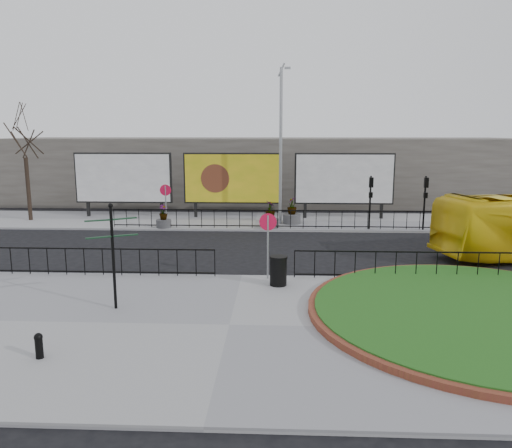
# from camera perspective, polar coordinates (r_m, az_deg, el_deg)

# --- Properties ---
(ground) EXTENTS (90.00, 90.00, 0.00)m
(ground) POSITION_cam_1_polar(r_m,az_deg,el_deg) (19.26, -1.62, -6.19)
(ground) COLOR black
(ground) RESTS_ON ground
(pavement_near) EXTENTS (30.00, 10.00, 0.12)m
(pavement_near) POSITION_cam_1_polar(r_m,az_deg,el_deg) (14.54, -3.06, -11.64)
(pavement_near) COLOR gray
(pavement_near) RESTS_ON ground
(pavement_far) EXTENTS (44.00, 6.00, 0.12)m
(pavement_far) POSITION_cam_1_polar(r_m,az_deg,el_deg) (30.92, -0.03, 0.34)
(pavement_far) COLOR gray
(pavement_far) RESTS_ON ground
(brick_edge) EXTENTS (10.40, 10.40, 0.18)m
(brick_edge) POSITION_cam_1_polar(r_m,az_deg,el_deg) (16.54, 24.52, -9.26)
(brick_edge) COLOR brown
(brick_edge) RESTS_ON pavement_near
(grass_lawn) EXTENTS (10.00, 10.00, 0.22)m
(grass_lawn) POSITION_cam_1_polar(r_m,az_deg,el_deg) (16.53, 24.53, -9.20)
(grass_lawn) COLOR #174713
(grass_lawn) RESTS_ON pavement_near
(railing_near_left) EXTENTS (10.00, 0.10, 1.10)m
(railing_near_left) POSITION_cam_1_polar(r_m,az_deg,el_deg) (20.13, -19.04, -4.05)
(railing_near_left) COLOR black
(railing_near_left) RESTS_ON pavement_near
(railing_near_right) EXTENTS (9.00, 0.10, 1.10)m
(railing_near_right) POSITION_cam_1_polar(r_m,az_deg,el_deg) (19.44, 17.85, -4.50)
(railing_near_right) COLOR black
(railing_near_right) RESTS_ON pavement_near
(railing_far) EXTENTS (18.00, 0.10, 1.10)m
(railing_far) POSITION_cam_1_polar(r_m,az_deg,el_deg) (28.12, 1.76, 0.57)
(railing_far) COLOR black
(railing_far) RESTS_ON pavement_far
(speed_sign_far) EXTENTS (0.64, 0.07, 2.47)m
(speed_sign_far) POSITION_cam_1_polar(r_m,az_deg,el_deg) (28.75, -10.29, 3.13)
(speed_sign_far) COLOR gray
(speed_sign_far) RESTS_ON pavement_far
(speed_sign_near) EXTENTS (0.64, 0.07, 2.47)m
(speed_sign_near) POSITION_cam_1_polar(r_m,az_deg,el_deg) (18.37, 1.37, -0.85)
(speed_sign_near) COLOR gray
(speed_sign_near) RESTS_ON pavement_near
(billboard_left) EXTENTS (6.20, 0.31, 4.10)m
(billboard_left) POSITION_cam_1_polar(r_m,az_deg,el_deg) (33.01, -14.92, 5.08)
(billboard_left) COLOR black
(billboard_left) RESTS_ON pavement_far
(billboard_mid) EXTENTS (6.20, 0.31, 4.10)m
(billboard_mid) POSITION_cam_1_polar(r_m,az_deg,el_deg) (31.63, -2.68, 5.20)
(billboard_mid) COLOR black
(billboard_mid) RESTS_ON pavement_far
(billboard_right) EXTENTS (6.20, 0.31, 4.10)m
(billboard_right) POSITION_cam_1_polar(r_m,az_deg,el_deg) (31.78, 10.04, 5.08)
(billboard_right) COLOR black
(billboard_right) RESTS_ON pavement_far
(lamp_post) EXTENTS (0.74, 0.18, 9.23)m
(lamp_post) POSITION_cam_1_polar(r_m,az_deg,el_deg) (29.40, 2.85, 9.14)
(lamp_post) COLOR gray
(lamp_post) RESTS_ON pavement_far
(signal_pole_a) EXTENTS (0.22, 0.26, 3.00)m
(signal_pole_a) POSITION_cam_1_polar(r_m,az_deg,el_deg) (28.42, 12.96, 3.32)
(signal_pole_a) COLOR black
(signal_pole_a) RESTS_ON pavement_far
(signal_pole_b) EXTENTS (0.22, 0.26, 3.00)m
(signal_pole_b) POSITION_cam_1_polar(r_m,az_deg,el_deg) (29.11, 18.78, 3.19)
(signal_pole_b) COLOR black
(signal_pole_b) RESTS_ON pavement_far
(tree_left) EXTENTS (2.00, 2.00, 7.00)m
(tree_left) POSITION_cam_1_polar(r_m,az_deg,el_deg) (33.66, -24.79, 6.31)
(tree_left) COLOR #2D2119
(tree_left) RESTS_ON pavement_far
(building_backdrop) EXTENTS (40.00, 10.00, 5.00)m
(building_backdrop) POSITION_cam_1_polar(r_m,az_deg,el_deg) (40.53, 0.60, 6.25)
(building_backdrop) COLOR #69625C
(building_backdrop) RESTS_ON ground
(fingerpost_sign) EXTENTS (1.47, 0.91, 3.31)m
(fingerpost_sign) POSITION_cam_1_polar(r_m,az_deg,el_deg) (15.80, -16.07, -2.41)
(fingerpost_sign) COLOR black
(fingerpost_sign) RESTS_ON pavement_near
(bollard) EXTENTS (0.21, 0.21, 0.64)m
(bollard) POSITION_cam_1_polar(r_m,az_deg,el_deg) (13.48, -23.57, -12.51)
(bollard) COLOR black
(bollard) RESTS_ON pavement_near
(litter_bin) EXTENTS (0.65, 0.65, 1.07)m
(litter_bin) POSITION_cam_1_polar(r_m,az_deg,el_deg) (17.87, 2.57, -5.33)
(litter_bin) COLOR black
(litter_bin) RESTS_ON pavement_near
(planter_a) EXTENTS (0.86, 0.86, 1.31)m
(planter_a) POSITION_cam_1_polar(r_m,az_deg,el_deg) (28.97, -10.51, 0.54)
(planter_a) COLOR #4C4C4F
(planter_a) RESTS_ON pavement_far
(planter_b) EXTENTS (0.98, 0.98, 1.55)m
(planter_b) POSITION_cam_1_polar(r_m,az_deg,el_deg) (28.46, 1.64, 0.75)
(planter_b) COLOR #4C4C4F
(planter_b) RESTS_ON pavement_far
(planter_c) EXTENTS (1.06, 1.06, 1.57)m
(planter_c) POSITION_cam_1_polar(r_m,az_deg,el_deg) (29.81, 4.11, 1.11)
(planter_c) COLOR #4C4C4F
(planter_c) RESTS_ON pavement_far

